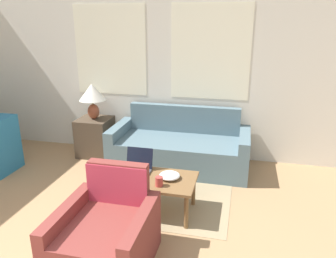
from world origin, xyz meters
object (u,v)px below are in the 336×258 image
at_px(coffee_table, 153,182).
at_px(couch, 180,148).
at_px(table_lamp, 92,95).
at_px(snack_bowl, 170,176).
at_px(cup_navy, 159,181).
at_px(armchair, 107,236).
at_px(laptop, 137,167).

bearing_deg(coffee_table, couch, 88.04).
height_order(table_lamp, snack_bowl, table_lamp).
bearing_deg(snack_bowl, table_lamp, 138.27).
xyz_separation_m(table_lamp, cup_navy, (1.39, -1.49, -0.49)).
height_order(armchair, laptop, armchair).
height_order(couch, cup_navy, couch).
distance_m(armchair, snack_bowl, 0.96).
distance_m(armchair, table_lamp, 2.55).
relative_size(couch, table_lamp, 3.58).
bearing_deg(cup_navy, armchair, -111.15).
xyz_separation_m(couch, snack_bowl, (0.13, -1.21, 0.17)).
relative_size(couch, laptop, 6.42).
bearing_deg(armchair, cup_navy, 68.85).
bearing_deg(couch, cup_navy, -87.49).
relative_size(table_lamp, laptop, 1.79).
height_order(armchair, snack_bowl, armchair).
bearing_deg(cup_navy, laptop, 140.43).
distance_m(coffee_table, laptop, 0.26).
xyz_separation_m(armchair, table_lamp, (-1.13, 2.18, 0.68)).
relative_size(coffee_table, laptop, 3.03).
bearing_deg(coffee_table, table_lamp, 134.02).
distance_m(armchair, cup_navy, 0.77).
relative_size(table_lamp, snack_bowl, 2.40).
height_order(laptop, cup_navy, laptop).
bearing_deg(laptop, cup_navy, -39.57).
height_order(laptop, snack_bowl, laptop).
xyz_separation_m(table_lamp, coffee_table, (1.29, -1.34, -0.59)).
bearing_deg(laptop, coffee_table, -27.57).
bearing_deg(table_lamp, cup_navy, -46.80).
bearing_deg(couch, snack_bowl, -84.07).
xyz_separation_m(couch, laptop, (-0.25, -1.13, 0.19)).
bearing_deg(laptop, table_lamp, 131.41).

